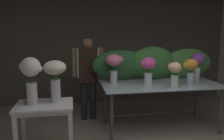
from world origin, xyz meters
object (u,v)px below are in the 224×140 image
at_px(florist, 88,70).
at_px(vase_white_roses_tall, 31,76).
at_px(vase_violet_anemones, 198,62).
at_px(vase_cream_lisianthus_tall, 55,75).
at_px(vase_fuchsia_roses, 148,68).
at_px(side_table_white, 45,111).
at_px(vase_rosy_ranunculus, 114,64).
at_px(vase_sunset_hydrangea, 191,68).
at_px(display_table_glass, 160,89).
at_px(vase_peach_carnations, 175,72).

bearing_deg(florist, vase_white_roses_tall, -122.61).
bearing_deg(vase_violet_anemones, vase_cream_lisianthus_tall, -164.02).
relative_size(florist, vase_fuchsia_roses, 3.41).
bearing_deg(vase_fuchsia_roses, side_table_white, -161.18).
bearing_deg(vase_rosy_ranunculus, vase_sunset_hydrangea, -14.06).
xyz_separation_m(florist, vase_rosy_ranunculus, (0.41, -0.53, 0.17)).
distance_m(florist, vase_cream_lisianthus_tall, 1.36).
bearing_deg(vase_white_roses_tall, vase_violet_anemones, 15.36).
bearing_deg(display_table_glass, vase_peach_carnations, -72.13).
distance_m(side_table_white, vase_cream_lisianthus_tall, 0.52).
xyz_separation_m(vase_fuchsia_roses, vase_violet_anemones, (1.03, 0.22, 0.05)).
distance_m(display_table_glass, florist, 1.42).
distance_m(vase_violet_anemones, vase_cream_lisianthus_tall, 2.63).
xyz_separation_m(display_table_glass, vase_rosy_ranunculus, (-0.81, 0.12, 0.46)).
bearing_deg(vase_violet_anemones, display_table_glass, -170.24).
relative_size(vase_fuchsia_roses, vase_cream_lisianthus_tall, 0.82).
xyz_separation_m(display_table_glass, vase_cream_lisianthus_tall, (-1.76, -0.59, 0.43)).
distance_m(vase_violet_anemones, vase_white_roses_tall, 2.94).
relative_size(display_table_glass, side_table_white, 2.70).
bearing_deg(vase_cream_lisianthus_tall, vase_white_roses_tall, -169.89).
bearing_deg(vase_cream_lisianthus_tall, florist, 67.05).
xyz_separation_m(vase_rosy_ranunculus, vase_violet_anemones, (1.59, 0.01, -0.00)).
relative_size(vase_rosy_ranunculus, vase_white_roses_tall, 0.81).
height_order(vase_rosy_ranunculus, vase_peach_carnations, vase_rosy_ranunculus).
xyz_separation_m(vase_peach_carnations, vase_cream_lisianthus_tall, (-1.86, -0.26, 0.06)).
xyz_separation_m(florist, vase_white_roses_tall, (-0.83, -1.30, 0.15)).
relative_size(vase_peach_carnations, vase_fuchsia_roses, 0.87).
xyz_separation_m(display_table_glass, vase_fuchsia_roses, (-0.26, -0.08, 0.41)).
relative_size(vase_violet_anemones, vase_cream_lisianthus_tall, 0.88).
bearing_deg(florist, display_table_glass, -28.19).
relative_size(side_table_white, vase_peach_carnations, 1.85).
relative_size(florist, vase_white_roses_tall, 2.55).
height_order(vase_peach_carnations, vase_cream_lisianthus_tall, vase_cream_lisianthus_tall).
xyz_separation_m(side_table_white, vase_violet_anemones, (2.68, 0.78, 0.52)).
relative_size(vase_fuchsia_roses, vase_violet_anemones, 0.93).
distance_m(display_table_glass, vase_white_roses_tall, 2.20).
relative_size(vase_white_roses_tall, vase_cream_lisianthus_tall, 1.10).
xyz_separation_m(vase_sunset_hydrangea, vase_cream_lisianthus_tall, (-2.21, -0.40, 0.03)).
relative_size(vase_violet_anemones, vase_white_roses_tall, 0.80).
bearing_deg(vase_rosy_ranunculus, florist, 127.73).
height_order(florist, vase_sunset_hydrangea, florist).
height_order(vase_sunset_hydrangea, vase_violet_anemones, vase_violet_anemones).
distance_m(side_table_white, florist, 1.51).
height_order(display_table_glass, florist, florist).
bearing_deg(side_table_white, vase_white_roses_tall, 179.97).
height_order(florist, vase_white_roses_tall, florist).
bearing_deg(vase_rosy_ranunculus, vase_cream_lisianthus_tall, -142.84).
bearing_deg(vase_fuchsia_roses, vase_white_roses_tall, -162.67).
xyz_separation_m(vase_fuchsia_roses, vase_cream_lisianthus_tall, (-1.50, -0.51, 0.02)).
relative_size(vase_peach_carnations, vase_white_roses_tall, 0.65).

